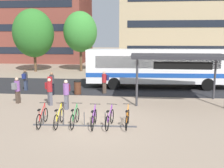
% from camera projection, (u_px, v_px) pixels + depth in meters
% --- Properties ---
extents(ground, '(200.00, 200.00, 0.00)m').
position_uv_depth(ground, '(95.00, 123.00, 12.04)').
color(ground, gray).
extents(bus_lane_asphalt, '(80.00, 7.20, 0.01)m').
position_uv_depth(bus_lane_asphalt, '(113.00, 86.00, 21.24)').
color(bus_lane_asphalt, '#232326').
rests_on(bus_lane_asphalt, ground).
extents(city_bus, '(12.12, 3.11, 3.20)m').
position_uv_depth(city_bus, '(160.00, 67.00, 20.54)').
color(city_bus, white).
rests_on(city_bus, ground).
extents(bike_rack, '(4.97, 0.27, 0.70)m').
position_uv_depth(bike_rack, '(84.00, 124.00, 11.62)').
color(bike_rack, '#47474C').
rests_on(bike_rack, ground).
extents(parked_bicycle_red_0, '(0.52, 1.72, 0.99)m').
position_uv_depth(parked_bicycle_red_0, '(42.00, 117.00, 11.73)').
color(parked_bicycle_red_0, black).
rests_on(parked_bicycle_red_0, ground).
extents(parked_bicycle_yellow_1, '(0.52, 1.72, 0.99)m').
position_uv_depth(parked_bicycle_yellow_1, '(59.00, 118.00, 11.66)').
color(parked_bicycle_yellow_1, black).
rests_on(parked_bicycle_yellow_1, ground).
extents(parked_bicycle_green_2, '(0.52, 1.72, 0.99)m').
position_uv_depth(parked_bicycle_green_2, '(75.00, 118.00, 11.67)').
color(parked_bicycle_green_2, black).
rests_on(parked_bicycle_green_2, ground).
extents(parked_bicycle_purple_3, '(0.52, 1.72, 0.99)m').
position_uv_depth(parked_bicycle_purple_3, '(94.00, 119.00, 11.49)').
color(parked_bicycle_purple_3, black).
rests_on(parked_bicycle_purple_3, ground).
extents(parked_bicycle_purple_4, '(0.52, 1.72, 0.99)m').
position_uv_depth(parked_bicycle_purple_4, '(110.00, 119.00, 11.49)').
color(parked_bicycle_purple_4, black).
rests_on(parked_bicycle_purple_4, ground).
extents(parked_bicycle_orange_5, '(0.52, 1.72, 0.99)m').
position_uv_depth(parked_bicycle_orange_5, '(127.00, 119.00, 11.52)').
color(parked_bicycle_orange_5, black).
rests_on(parked_bicycle_orange_5, ground).
extents(transit_shelter, '(6.09, 3.14, 3.10)m').
position_uv_depth(transit_shelter, '(179.00, 58.00, 15.44)').
color(transit_shelter, '#38383D').
rests_on(transit_shelter, ground).
extents(commuter_navy_pack_0, '(0.61, 0.52, 1.69)m').
position_uv_depth(commuter_navy_pack_0, '(105.00, 81.00, 18.42)').
color(commuter_navy_pack_0, '#47382D').
rests_on(commuter_navy_pack_0, ground).
extents(commuter_navy_pack_1, '(0.35, 0.53, 1.67)m').
position_uv_depth(commuter_navy_pack_1, '(25.00, 79.00, 19.47)').
color(commuter_navy_pack_1, '#2D3851').
rests_on(commuter_navy_pack_1, ground).
extents(commuter_grey_pack_2, '(0.43, 0.58, 1.68)m').
position_uv_depth(commuter_grey_pack_2, '(17.00, 89.00, 15.56)').
color(commuter_grey_pack_2, '#47382D').
rests_on(commuter_grey_pack_2, ground).
extents(commuter_red_pack_3, '(0.41, 0.57, 1.70)m').
position_uv_depth(commuter_red_pack_3, '(52.00, 82.00, 17.82)').
color(commuter_red_pack_3, black).
rests_on(commuter_red_pack_3, ground).
extents(commuter_red_pack_4, '(0.59, 0.58, 1.71)m').
position_uv_depth(commuter_red_pack_4, '(49.00, 90.00, 15.12)').
color(commuter_red_pack_4, '#565660').
rests_on(commuter_red_pack_4, ground).
extents(commuter_maroon_pack_5, '(0.36, 0.54, 1.76)m').
position_uv_depth(commuter_maroon_pack_5, '(66.00, 92.00, 14.23)').
color(commuter_maroon_pack_5, '#565660').
rests_on(commuter_maroon_pack_5, ground).
extents(trash_bin, '(0.55, 0.55, 1.03)m').
position_uv_depth(trash_bin, '(78.00, 87.00, 18.19)').
color(trash_bin, '#4C2819').
rests_on(trash_bin, ground).
extents(street_tree_1, '(4.94, 4.94, 7.63)m').
position_uv_depth(street_tree_1, '(34.00, 33.00, 29.93)').
color(street_tree_1, brown).
rests_on(street_tree_1, ground).
extents(street_tree_2, '(4.13, 4.13, 7.37)m').
position_uv_depth(street_tree_2, '(80.00, 32.00, 30.13)').
color(street_tree_2, brown).
rests_on(street_tree_2, ground).
extents(building_left_wing, '(18.44, 11.25, 21.60)m').
position_uv_depth(building_left_wing, '(35.00, 0.00, 43.33)').
color(building_left_wing, brown).
rests_on(building_left_wing, ground).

